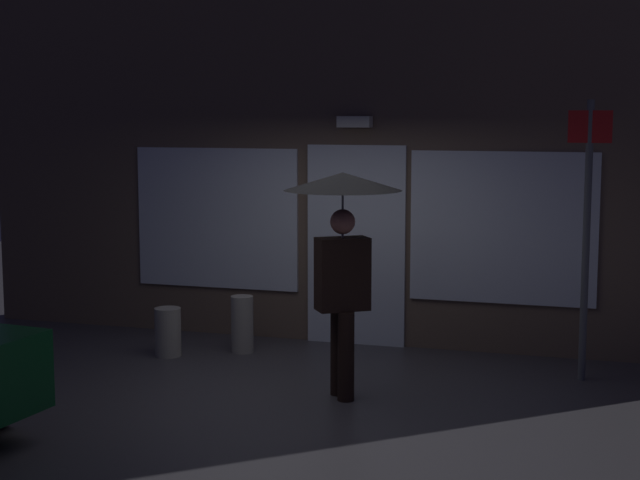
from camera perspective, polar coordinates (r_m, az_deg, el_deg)
ground_plane at (r=8.92m, az=-1.58°, el=-9.18°), size 18.00×18.00×0.00m
building_facade at (r=10.81m, az=2.36°, el=4.67°), size 9.08×0.48×4.10m
person_with_umbrella at (r=8.62m, az=1.33°, el=0.72°), size 1.04×1.04×2.03m
street_sign_post at (r=9.54m, az=15.27°, el=0.87°), size 0.40×0.07×2.67m
sidewalk_bollard at (r=10.51m, az=-4.55°, el=-4.91°), size 0.24×0.24×0.61m
sidewalk_bollard_2 at (r=10.46m, az=-8.85°, el=-5.32°), size 0.28×0.28×0.51m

